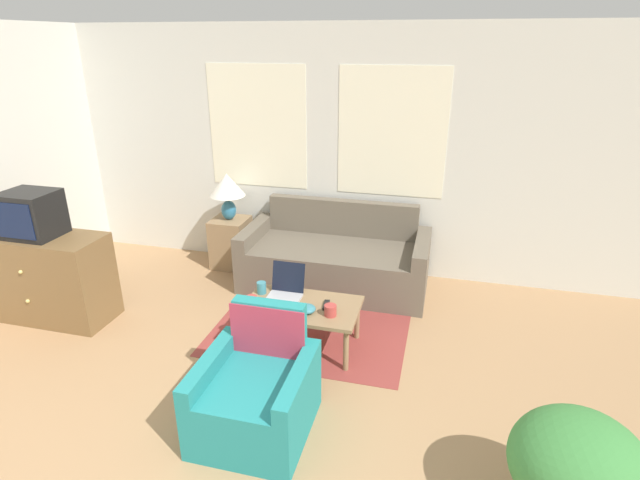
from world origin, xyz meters
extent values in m
cube|color=silver|center=(0.00, 3.77, 1.30)|extent=(6.80, 0.05, 2.60)
cube|color=white|center=(-0.81, 3.74, 1.55)|extent=(1.10, 0.01, 1.30)
cube|color=white|center=(0.64, 3.74, 1.55)|extent=(1.10, 0.01, 1.30)
cube|color=brown|center=(0.16, 2.67, 0.00)|extent=(1.71, 1.92, 0.01)
cube|color=#665B4C|center=(0.17, 3.25, 0.23)|extent=(1.62, 0.87, 0.45)
cube|color=#665B4C|center=(0.17, 3.62, 0.42)|extent=(1.62, 0.12, 0.84)
cube|color=#665B4C|center=(-0.71, 3.25, 0.30)|extent=(0.14, 0.87, 0.60)
cube|color=#665B4C|center=(1.05, 3.25, 0.30)|extent=(0.14, 0.87, 0.60)
cube|color=teal|center=(0.14, 1.07, 0.20)|extent=(0.50, 0.74, 0.41)
cube|color=teal|center=(0.14, 1.40, 0.40)|extent=(0.50, 0.10, 0.80)
cube|color=teal|center=(-0.16, 1.07, 0.26)|extent=(0.10, 0.74, 0.53)
cube|color=teal|center=(0.44, 1.07, 0.26)|extent=(0.10, 0.74, 0.53)
cube|color=#B23347|center=(0.14, 1.34, 0.49)|extent=(0.53, 0.01, 0.57)
cube|color=brown|center=(-2.26, 1.99, 0.41)|extent=(1.18, 0.48, 0.81)
sphere|color=tan|center=(-2.26, 1.74, 0.57)|extent=(0.04, 0.04, 0.04)
sphere|color=tan|center=(-2.26, 1.74, 0.28)|extent=(0.04, 0.04, 0.04)
cube|color=black|center=(-2.26, 1.99, 1.01)|extent=(0.44, 0.37, 0.40)
cube|color=#0F1938|center=(-2.26, 1.80, 1.01)|extent=(0.36, 0.01, 0.31)
cube|color=#937551|center=(-1.09, 3.47, 0.28)|extent=(0.39, 0.39, 0.56)
ellipsoid|color=teal|center=(-1.09, 3.47, 0.67)|extent=(0.17, 0.17, 0.22)
cylinder|color=tan|center=(-1.09, 3.47, 0.81)|extent=(0.02, 0.02, 0.06)
cone|color=white|center=(-1.09, 3.47, 0.96)|extent=(0.39, 0.39, 0.25)
cube|color=#8E704C|center=(0.16, 2.10, 0.38)|extent=(0.95, 0.57, 0.03)
cylinder|color=#8E704C|center=(-0.27, 1.86, 0.18)|extent=(0.04, 0.04, 0.37)
cylinder|color=#8E704C|center=(0.58, 1.86, 0.18)|extent=(0.04, 0.04, 0.37)
cylinder|color=#8E704C|center=(-0.27, 2.33, 0.18)|extent=(0.04, 0.04, 0.37)
cylinder|color=#8E704C|center=(0.58, 2.33, 0.18)|extent=(0.04, 0.04, 0.37)
cube|color=#B7B7BC|center=(-0.02, 2.13, 0.41)|extent=(0.28, 0.26, 0.02)
cube|color=black|center=(-0.02, 2.29, 0.54)|extent=(0.28, 0.08, 0.25)
cylinder|color=#B23D38|center=(-0.22, 1.95, 0.45)|extent=(0.09, 0.09, 0.11)
cylinder|color=#B23D38|center=(0.43, 1.99, 0.44)|extent=(0.10, 0.10, 0.09)
cylinder|color=teal|center=(-0.24, 2.21, 0.45)|extent=(0.08, 0.08, 0.10)
ellipsoid|color=teal|center=(0.23, 1.99, 0.43)|extent=(0.15, 0.15, 0.06)
cube|color=black|center=(0.36, 2.13, 0.41)|extent=(0.06, 0.15, 0.02)
ellipsoid|color=#3D843D|center=(1.99, 0.80, 0.45)|extent=(0.68, 0.68, 0.51)
camera|label=1|loc=(1.21, -1.36, 2.43)|focal=28.00mm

